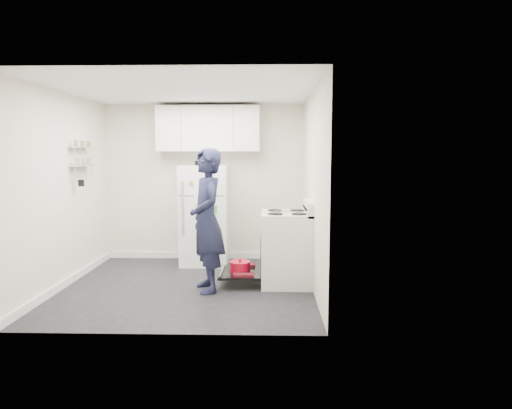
{
  "coord_description": "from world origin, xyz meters",
  "views": [
    {
      "loc": [
        1.03,
        -5.76,
        1.71
      ],
      "look_at": [
        0.88,
        0.18,
        1.05
      ],
      "focal_mm": 32.0,
      "sensor_mm": 36.0,
      "label": 1
    }
  ],
  "objects_px": {
    "open_oven_door": "(241,270)",
    "refrigerator": "(205,214)",
    "electric_range": "(285,249)",
    "person": "(207,220)"
  },
  "relations": [
    {
      "from": "open_oven_door",
      "to": "person",
      "type": "bearing_deg",
      "value": -142.08
    },
    {
      "from": "refrigerator",
      "to": "person",
      "type": "distance_m",
      "value": 1.45
    },
    {
      "from": "electric_range",
      "to": "person",
      "type": "xyz_separation_m",
      "value": [
        -0.99,
        -0.33,
        0.42
      ]
    },
    {
      "from": "person",
      "to": "refrigerator",
      "type": "bearing_deg",
      "value": 168.55
    },
    {
      "from": "open_oven_door",
      "to": "refrigerator",
      "type": "bearing_deg",
      "value": 118.9
    },
    {
      "from": "open_oven_door",
      "to": "person",
      "type": "distance_m",
      "value": 0.87
    },
    {
      "from": "electric_range",
      "to": "refrigerator",
      "type": "bearing_deg",
      "value": 137.72
    },
    {
      "from": "open_oven_door",
      "to": "person",
      "type": "xyz_separation_m",
      "value": [
        -0.4,
        -0.31,
        0.71
      ]
    },
    {
      "from": "electric_range",
      "to": "open_oven_door",
      "type": "distance_m",
      "value": 0.66
    },
    {
      "from": "electric_range",
      "to": "open_oven_door",
      "type": "height_order",
      "value": "electric_range"
    }
  ]
}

